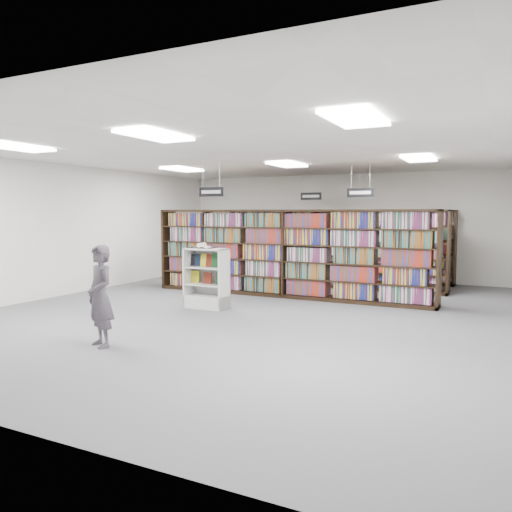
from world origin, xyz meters
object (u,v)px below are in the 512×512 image
at_px(bookshelf_row_near, 287,253).
at_px(open_book, 202,246).
at_px(shopper, 100,296).
at_px(endcap_display, 207,287).

xyz_separation_m(bookshelf_row_near, open_book, (-1.11, -2.03, 0.26)).
bearing_deg(shopper, endcap_display, 116.97).
distance_m(endcap_display, open_book, 0.87).
xyz_separation_m(endcap_display, shopper, (0.20, -3.36, 0.32)).
bearing_deg(open_book, endcap_display, -21.58).
height_order(bookshelf_row_near, shopper, bookshelf_row_near).
distance_m(bookshelf_row_near, endcap_display, 2.35).
bearing_deg(endcap_display, bookshelf_row_near, 64.97).
relative_size(bookshelf_row_near, shopper, 4.53).
bearing_deg(open_book, shopper, -93.20).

